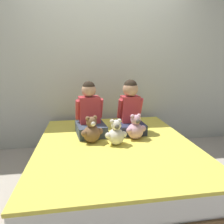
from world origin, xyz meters
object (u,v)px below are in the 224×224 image
object	(u,v)px
child_on_left	(90,114)
child_on_right	(130,110)
teddy_bear_held_by_left_child	(92,131)
bed	(115,161)
teddy_bear_between_children	(116,134)
teddy_bear_held_by_right_child	(135,128)

from	to	relation	value
child_on_left	child_on_right	size ratio (longest dim) A/B	0.98
child_on_left	teddy_bear_held_by_left_child	world-z (taller)	child_on_left
bed	child_on_right	xyz separation A→B (m)	(0.24, 0.33, 0.51)
child_on_left	teddy_bear_held_by_left_child	distance (m)	0.30
child_on_right	teddy_bear_held_by_left_child	size ratio (longest dim) A/B	2.20
teddy_bear_between_children	teddy_bear_held_by_left_child	bearing A→B (deg)	153.87
child_on_right	teddy_bear_between_children	size ratio (longest dim) A/B	2.33
child_on_right	bed	bearing A→B (deg)	-128.65
child_on_right	teddy_bear_held_by_right_child	bearing A→B (deg)	-91.96
teddy_bear_between_children	teddy_bear_held_by_right_child	bearing A→B (deg)	22.90
bed	teddy_bear_held_by_left_child	bearing A→B (deg)	167.66
teddy_bear_held_by_right_child	teddy_bear_between_children	distance (m)	0.28
child_on_left	teddy_bear_held_by_left_child	bearing A→B (deg)	-97.02
teddy_bear_held_by_right_child	teddy_bear_held_by_left_child	bearing A→B (deg)	169.52
bed	teddy_bear_between_children	bearing A→B (deg)	-95.14
child_on_left	teddy_bear_held_by_left_child	size ratio (longest dim) A/B	2.15
teddy_bear_held_by_right_child	teddy_bear_between_children	size ratio (longest dim) A/B	1.04
bed	teddy_bear_held_by_right_child	size ratio (longest dim) A/B	6.57
child_on_left	child_on_right	world-z (taller)	child_on_right
bed	teddy_bear_held_by_right_child	distance (m)	0.43
child_on_right	teddy_bear_held_by_right_child	distance (m)	0.30
bed	child_on_right	bearing A→B (deg)	53.74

